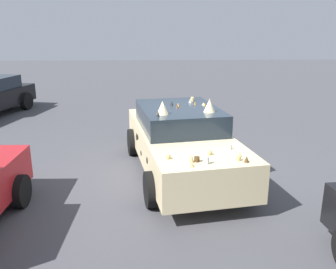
# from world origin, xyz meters

# --- Properties ---
(ground_plane) EXTENTS (60.00, 60.00, 0.00)m
(ground_plane) POSITION_xyz_m (0.00, 0.00, 0.00)
(ground_plane) COLOR #47474C
(art_car_decorated) EXTENTS (4.90, 2.63, 1.73)m
(art_car_decorated) POSITION_xyz_m (0.05, 0.01, 0.75)
(art_car_decorated) COLOR beige
(art_car_decorated) RESTS_ON ground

